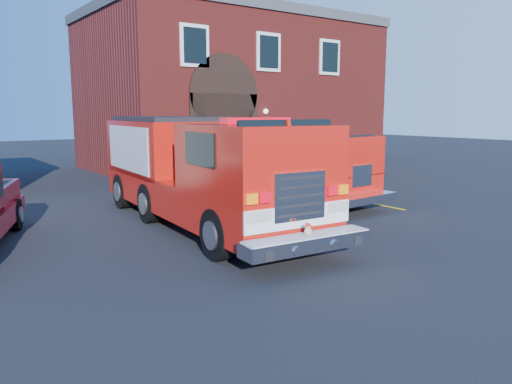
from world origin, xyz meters
TOP-DOWN VIEW (x-y plane):
  - ground at (0.00, 0.00)m, footprint 100.00×100.00m
  - parking_stripe_near at (6.50, 1.00)m, footprint 0.12×3.00m
  - parking_stripe_mid at (6.50, 4.00)m, footprint 0.12×3.00m
  - parking_stripe_far at (6.50, 7.00)m, footprint 0.12×3.00m
  - fire_station at (8.99, 13.98)m, footprint 15.20×10.20m
  - fire_engine at (0.01, 1.51)m, footprint 3.45×10.08m
  - secondary_truck at (4.43, 3.70)m, footprint 3.12×8.20m

SIDE VIEW (x-z plane):
  - ground at x=0.00m, z-range 0.00..0.00m
  - parking_stripe_near at x=6.50m, z-range 0.00..0.01m
  - parking_stripe_mid at x=6.50m, z-range 0.00..0.01m
  - parking_stripe_far at x=6.50m, z-range 0.00..0.01m
  - secondary_truck at x=4.43m, z-range 0.12..2.72m
  - fire_engine at x=0.01m, z-range 0.05..3.11m
  - fire_station at x=8.99m, z-range 0.03..8.48m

